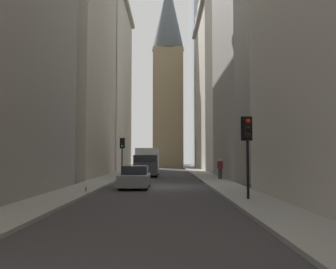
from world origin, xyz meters
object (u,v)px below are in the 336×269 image
object	(u,v)px
hatchback_grey	(135,178)
discarded_bottle	(86,189)
delivery_truck	(147,162)
pedestrian	(220,168)
traffic_light_foreground	(247,138)
traffic_light_midblock	(122,148)

from	to	relation	value
hatchback_grey	discarded_bottle	xyz separation A→B (m)	(-3.62, 2.32, -0.42)
delivery_truck	pedestrian	xyz separation A→B (m)	(-6.83, -6.46, -0.38)
hatchback_grey	discarded_bottle	world-z (taller)	hatchback_grey
traffic_light_foreground	pedestrian	size ratio (longest dim) A/B	2.14
discarded_bottle	traffic_light_midblock	bearing A→B (deg)	1.04
delivery_truck	traffic_light_foreground	xyz separation A→B (m)	(-20.88, -5.66, 1.39)
hatchback_grey	traffic_light_foreground	distance (m)	9.30
hatchback_grey	traffic_light_midblock	bearing A→B (deg)	10.37
pedestrian	discarded_bottle	bearing A→B (deg)	140.40
delivery_truck	traffic_light_foreground	bearing A→B (deg)	-164.82
pedestrian	discarded_bottle	size ratio (longest dim) A/B	6.41
traffic_light_foreground	discarded_bottle	world-z (taller)	traffic_light_foreground
hatchback_grey	discarded_bottle	bearing A→B (deg)	147.30
delivery_truck	discarded_bottle	bearing A→B (deg)	172.42
traffic_light_midblock	pedestrian	xyz separation A→B (m)	(-7.47, -9.11, -1.84)
delivery_truck	pedestrian	world-z (taller)	delivery_truck
delivery_truck	traffic_light_foreground	world-z (taller)	traffic_light_foreground
hatchback_grey	delivery_truck	bearing A→B (deg)	0.00
pedestrian	hatchback_grey	bearing A→B (deg)	137.30
traffic_light_foreground	hatchback_grey	bearing A→B (deg)	38.81
delivery_truck	hatchback_grey	size ratio (longest dim) A/B	1.50
delivery_truck	hatchback_grey	distance (m)	13.86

